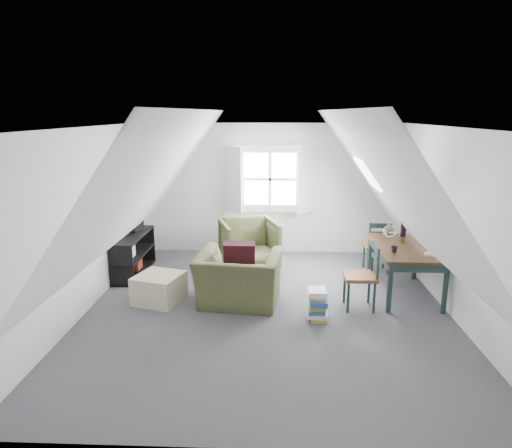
{
  "coord_description": "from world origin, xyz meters",
  "views": [
    {
      "loc": [
        0.09,
        -5.94,
        2.69
      ],
      "look_at": [
        -0.18,
        0.6,
        1.08
      ],
      "focal_mm": 32.0,
      "sensor_mm": 36.0,
      "label": 1
    }
  ],
  "objects_px": {
    "armchair_near": "(239,303)",
    "ottoman": "(159,288)",
    "armchair_far": "(249,267)",
    "dining_chair_far": "(377,245)",
    "media_shelf": "(131,257)",
    "dining_chair_near": "(363,275)",
    "magazine_stack": "(318,304)",
    "dining_table": "(405,253)"
  },
  "relations": [
    {
      "from": "armchair_far",
      "to": "dining_chair_far",
      "type": "bearing_deg",
      "value": -20.29
    },
    {
      "from": "armchair_near",
      "to": "dining_table",
      "type": "relative_size",
      "value": 0.76
    },
    {
      "from": "media_shelf",
      "to": "magazine_stack",
      "type": "relative_size",
      "value": 3.28
    },
    {
      "from": "armchair_near",
      "to": "dining_table",
      "type": "bearing_deg",
      "value": -162.67
    },
    {
      "from": "armchair_near",
      "to": "dining_chair_near",
      "type": "relative_size",
      "value": 1.24
    },
    {
      "from": "ottoman",
      "to": "armchair_far",
      "type": "bearing_deg",
      "value": 51.74
    },
    {
      "from": "dining_table",
      "to": "magazine_stack",
      "type": "distance_m",
      "value": 1.71
    },
    {
      "from": "dining_table",
      "to": "dining_chair_near",
      "type": "height_order",
      "value": "dining_chair_near"
    },
    {
      "from": "armchair_far",
      "to": "dining_table",
      "type": "distance_m",
      "value": 2.73
    },
    {
      "from": "dining_chair_far",
      "to": "ottoman",
      "type": "bearing_deg",
      "value": 7.57
    },
    {
      "from": "ottoman",
      "to": "media_shelf",
      "type": "bearing_deg",
      "value": 123.72
    },
    {
      "from": "armchair_far",
      "to": "dining_table",
      "type": "height_order",
      "value": "dining_table"
    },
    {
      "from": "dining_table",
      "to": "magazine_stack",
      "type": "height_order",
      "value": "dining_table"
    },
    {
      "from": "armchair_near",
      "to": "ottoman",
      "type": "distance_m",
      "value": 1.18
    },
    {
      "from": "media_shelf",
      "to": "magazine_stack",
      "type": "xyz_separation_m",
      "value": [
        3.01,
        -1.63,
        -0.1
      ]
    },
    {
      "from": "armchair_near",
      "to": "dining_chair_near",
      "type": "xyz_separation_m",
      "value": [
        1.74,
        -0.08,
        0.48
      ]
    },
    {
      "from": "dining_chair_far",
      "to": "dining_chair_near",
      "type": "bearing_deg",
      "value": 55.9
    },
    {
      "from": "magazine_stack",
      "to": "ottoman",
      "type": "bearing_deg",
      "value": 167.76
    },
    {
      "from": "armchair_far",
      "to": "magazine_stack",
      "type": "relative_size",
      "value": 2.34
    },
    {
      "from": "dining_table",
      "to": "magazine_stack",
      "type": "relative_size",
      "value": 3.71
    },
    {
      "from": "armchair_far",
      "to": "dining_chair_far",
      "type": "relative_size",
      "value": 1.05
    },
    {
      "from": "dining_chair_far",
      "to": "media_shelf",
      "type": "distance_m",
      "value": 4.2
    },
    {
      "from": "dining_chair_far",
      "to": "magazine_stack",
      "type": "relative_size",
      "value": 2.23
    },
    {
      "from": "armchair_near",
      "to": "magazine_stack",
      "type": "relative_size",
      "value": 2.83
    },
    {
      "from": "ottoman",
      "to": "dining_chair_near",
      "type": "bearing_deg",
      "value": -2.04
    },
    {
      "from": "dining_table",
      "to": "ottoman",
      "type": "bearing_deg",
      "value": -170.07
    },
    {
      "from": "armchair_far",
      "to": "ottoman",
      "type": "distance_m",
      "value": 1.98
    },
    {
      "from": "dining_chair_far",
      "to": "dining_chair_near",
      "type": "distance_m",
      "value": 1.61
    },
    {
      "from": "dining_chair_near",
      "to": "armchair_near",
      "type": "bearing_deg",
      "value": -95.65
    },
    {
      "from": "media_shelf",
      "to": "dining_chair_far",
      "type": "bearing_deg",
      "value": 4.89
    },
    {
      "from": "media_shelf",
      "to": "armchair_near",
      "type": "bearing_deg",
      "value": -30.0
    },
    {
      "from": "armchair_far",
      "to": "magazine_stack",
      "type": "distance_m",
      "value": 2.29
    },
    {
      "from": "dining_chair_near",
      "to": "magazine_stack",
      "type": "xyz_separation_m",
      "value": [
        -0.65,
        -0.39,
        -0.28
      ]
    },
    {
      "from": "ottoman",
      "to": "dining_chair_near",
      "type": "relative_size",
      "value": 0.66
    },
    {
      "from": "ottoman",
      "to": "dining_chair_near",
      "type": "distance_m",
      "value": 2.92
    },
    {
      "from": "dining_table",
      "to": "dining_chair_far",
      "type": "height_order",
      "value": "dining_chair_far"
    },
    {
      "from": "dining_chair_far",
      "to": "magazine_stack",
      "type": "height_order",
      "value": "dining_chair_far"
    },
    {
      "from": "media_shelf",
      "to": "armchair_far",
      "type": "bearing_deg",
      "value": 12.63
    },
    {
      "from": "media_shelf",
      "to": "dining_chair_near",
      "type": "bearing_deg",
      "value": -17.72
    },
    {
      "from": "armchair_near",
      "to": "media_shelf",
      "type": "xyz_separation_m",
      "value": [
        -1.93,
        1.16,
        0.31
      ]
    },
    {
      "from": "armchair_far",
      "to": "dining_table",
      "type": "relative_size",
      "value": 0.63
    },
    {
      "from": "armchair_near",
      "to": "armchair_far",
      "type": "distance_m",
      "value": 1.57
    }
  ]
}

